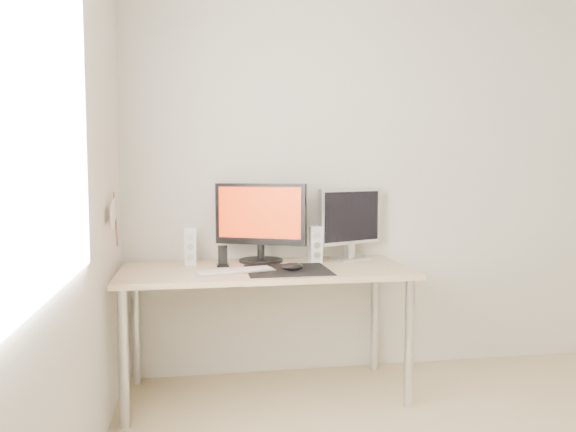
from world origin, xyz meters
TOP-DOWN VIEW (x-y plane):
  - wall_back at (0.00, 1.75)m, footprint 3.50×0.00m
  - wall_left at (-1.75, 0.00)m, footprint 0.00×3.50m
  - window_pane at (-1.74, 0.00)m, footprint 0.00×1.30m
  - mousepad at (-0.82, 1.28)m, footprint 0.45×0.40m
  - mouse at (-0.80, 1.25)m, footprint 0.12×0.07m
  - desk at (-0.93, 1.38)m, footprint 1.60×0.70m
  - main_monitor at (-0.93, 1.58)m, footprint 0.52×0.34m
  - second_monitor at (-0.38, 1.59)m, footprint 0.43×0.23m
  - speaker_left at (-1.34, 1.56)m, footprint 0.07×0.08m
  - speaker_right at (-0.61, 1.52)m, footprint 0.07×0.08m
  - keyboard at (-1.10, 1.27)m, footprint 0.44×0.22m
  - phone_dock at (-1.16, 1.46)m, footprint 0.07×0.06m
  - pennant at (-1.72, 1.24)m, footprint 0.01×0.23m

SIDE VIEW (x-z plane):
  - desk at x=-0.93m, z-range 0.29..1.02m
  - mousepad at x=-0.82m, z-range 0.73..0.73m
  - keyboard at x=-1.10m, z-range 0.73..0.75m
  - mouse at x=-0.80m, z-range 0.73..0.78m
  - phone_dock at x=-1.16m, z-range 0.71..0.83m
  - speaker_left at x=-1.34m, z-range 0.73..0.94m
  - speaker_right at x=-0.61m, z-range 0.73..0.94m
  - second_monitor at x=-0.38m, z-range 0.75..1.19m
  - main_monitor at x=-0.93m, z-range 0.75..1.22m
  - pennant at x=-1.72m, z-range 0.90..1.19m
  - wall_back at x=0.00m, z-range -0.50..3.00m
  - wall_left at x=-1.75m, z-range -0.50..3.00m
  - window_pane at x=-1.74m, z-range 0.85..2.15m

